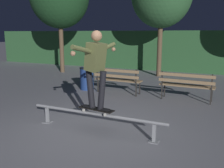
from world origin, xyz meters
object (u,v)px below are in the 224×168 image
trash_can (87,78)px  park_bench_left_center (186,84)px  skateboard (96,109)px  grind_rail (95,116)px  park_bench_leftmost (117,78)px  skateboarder (96,63)px

trash_can → park_bench_left_center: bearing=-2.5°
trash_can → skateboard: bearing=-56.9°
grind_rail → skateboard: (0.03, -0.00, 0.16)m
park_bench_leftmost → park_bench_left_center: size_ratio=1.00×
skateboarder → park_bench_leftmost: skateboarder is taller
skateboard → skateboarder: (0.00, -0.00, 0.94)m
park_bench_leftmost → park_bench_left_center: bearing=0.0°
park_bench_left_center → trash_can: park_bench_left_center is taller
park_bench_left_center → skateboard: bearing=-112.9°
grind_rail → park_bench_left_center: size_ratio=1.87×
skateboard → park_bench_leftmost: (-0.89, 3.16, 0.06)m
skateboard → park_bench_leftmost: park_bench_leftmost is taller
skateboarder → park_bench_leftmost: size_ratio=0.97×
park_bench_left_center → skateboarder: bearing=-112.8°
trash_can → grind_rail: bearing=-57.3°
park_bench_left_center → trash_can: 3.49m
park_bench_leftmost → trash_can: 1.27m
grind_rail → skateboarder: skateboarder is taller
skateboarder → park_bench_leftmost: 3.40m
park_bench_leftmost → park_bench_left_center: (2.22, 0.00, 0.00)m
skateboard → trash_can: trash_can is taller
grind_rail → park_bench_leftmost: (-0.87, 3.16, 0.22)m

